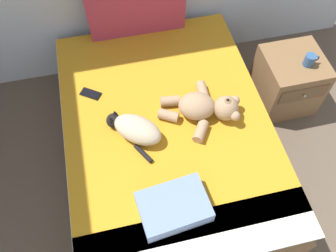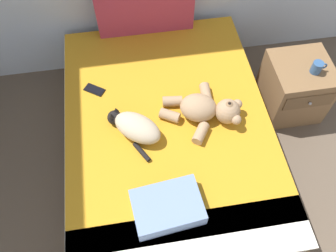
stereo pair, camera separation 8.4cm
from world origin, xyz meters
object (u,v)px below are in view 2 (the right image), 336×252
bed (168,138)px  patterned_cushion (145,5)px  cat (135,127)px  nightstand (294,88)px  mug (317,67)px  teddy_bear (207,109)px  throw_pillow (167,207)px  cell_phone (94,90)px

bed → patterned_cushion: bearing=91.9°
cat → bed: bearing=18.3°
nightstand → patterned_cushion: bearing=151.8°
mug → teddy_bear: bearing=-163.8°
nightstand → cat: bearing=-164.1°
patterned_cushion → throw_pillow: size_ratio=1.92×
throw_pillow → cell_phone: bearing=111.5°
bed → throw_pillow: throw_pillow is taller
teddy_bear → nightstand: teddy_bear is taller
patterned_cushion → cell_phone: 0.78m
teddy_bear → throw_pillow: teddy_bear is taller
cat → teddy_bear: bearing=6.9°
cell_phone → mug: size_ratio=1.36×
throw_pillow → cat: bearing=102.4°
throw_pillow → mug: size_ratio=3.33×
patterned_cushion → nightstand: 1.39m
cat → throw_pillow: bearing=-77.6°
patterned_cushion → cat: (-0.20, -1.00, -0.17)m
bed → throw_pillow: (-0.10, -0.65, 0.31)m
cat → cell_phone: 0.49m
teddy_bear → cell_phone: teddy_bear is taller
teddy_bear → mug: teddy_bear is taller
cat → cell_phone: cat is taller
nightstand → cell_phone: bearing=179.0°
bed → throw_pillow: bearing=-99.1°
bed → teddy_bear: (0.27, -0.02, 0.33)m
bed → cat: cat is taller
nightstand → mug: size_ratio=4.22×
cat → teddy_bear: teddy_bear is taller
nightstand → mug: (0.06, -0.06, 0.30)m
patterned_cushion → mug: size_ratio=6.40×
cell_phone → patterned_cushion: bearing=51.9°
patterned_cushion → cat: size_ratio=1.87×
bed → cat: size_ratio=4.87×
patterned_cushion → mug: (1.21, -0.67, -0.19)m
cell_phone → throw_pillow: 1.06m
throw_pillow → bed: bearing=80.9°
bed → mug: bearing=11.9°
teddy_bear → nightstand: (0.85, 0.32, -0.33)m
cat → throw_pillow: (0.13, -0.57, -0.02)m
cat → nightstand: bearing=15.9°
bed → nightstand: nightstand is taller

